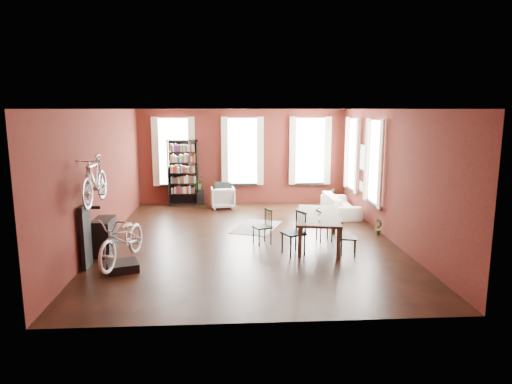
{
  "coord_description": "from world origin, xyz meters",
  "views": [
    {
      "loc": [
        -0.5,
        -10.94,
        3.2
      ],
      "look_at": [
        0.22,
        0.6,
        1.09
      ],
      "focal_mm": 32.0,
      "sensor_mm": 36.0,
      "label": 1
    }
  ],
  "objects": [
    {
      "name": "plant_small",
      "position": [
        3.37,
        0.25,
        0.08
      ],
      "size": [
        0.48,
        0.48,
        0.16
      ],
      "primitive_type": "imported",
      "rotation": [
        0.0,
        0.0,
        0.77
      ],
      "color": "#376327",
      "rests_on": "ground"
    },
    {
      "name": "bookshelf",
      "position": [
        -2.0,
        4.3,
        1.1
      ],
      "size": [
        1.0,
        0.32,
        2.2
      ],
      "primitive_type": "cube",
      "color": "black",
      "rests_on": "ground"
    },
    {
      "name": "plant_on_stand",
      "position": [
        -1.51,
        4.31,
        0.71
      ],
      "size": [
        0.47,
        0.52,
        0.4
      ],
      "primitive_type": "imported",
      "rotation": [
        0.0,
        0.0,
        0.01
      ],
      "color": "#2D5522",
      "rests_on": "plant_stand"
    },
    {
      "name": "dining_chair_a",
      "position": [
        0.94,
        -1.2,
        0.48
      ],
      "size": [
        0.59,
        0.59,
        0.96
      ],
      "primitive_type": "cube",
      "rotation": [
        0.0,
        0.0,
        -1.15
      ],
      "color": "#173331",
      "rests_on": "ground"
    },
    {
      "name": "dining_chair_c",
      "position": [
        2.15,
        -1.33,
        0.39
      ],
      "size": [
        0.43,
        0.43,
        0.79
      ],
      "primitive_type": "cube",
      "rotation": [
        0.0,
        0.0,
        1.35
      ],
      "color": "black",
      "rests_on": "ground"
    },
    {
      "name": "cream_sofa",
      "position": [
        2.95,
        2.6,
        0.41
      ],
      "size": [
        0.61,
        2.08,
        0.81
      ],
      "primitive_type": "imported",
      "rotation": [
        0.0,
        0.0,
        1.57
      ],
      "color": "beige",
      "rests_on": "ground"
    },
    {
      "name": "room",
      "position": [
        0.25,
        0.62,
        2.14
      ],
      "size": [
        9.0,
        9.04,
        3.22
      ],
      "color": "black",
      "rests_on": "ground"
    },
    {
      "name": "bike_trainer",
      "position": [
        -2.64,
        -2.04,
        0.09
      ],
      "size": [
        0.75,
        0.75,
        0.17
      ],
      "primitive_type": "cube",
      "rotation": [
        0.0,
        0.0,
        0.34
      ],
      "color": "black",
      "rests_on": "ground"
    },
    {
      "name": "bicycle_hung",
      "position": [
        -3.15,
        -1.8,
        2.13
      ],
      "size": [
        0.47,
        1.0,
        1.66
      ],
      "primitive_type": "imported",
      "color": "#A5A8AD",
      "rests_on": "bike_wall_rack"
    },
    {
      "name": "bike_wall_rack",
      "position": [
        -3.4,
        -1.8,
        0.65
      ],
      "size": [
        0.16,
        0.6,
        1.3
      ],
      "primitive_type": "cube",
      "color": "black",
      "rests_on": "ground"
    },
    {
      "name": "console_table",
      "position": [
        -3.28,
        -0.9,
        0.4
      ],
      "size": [
        0.4,
        0.8,
        0.8
      ],
      "primitive_type": "cube",
      "color": "black",
      "rests_on": "ground"
    },
    {
      "name": "dining_chair_d",
      "position": [
        1.85,
        -0.22,
        0.39
      ],
      "size": [
        0.41,
        0.41,
        0.78
      ],
      "primitive_type": "cube",
      "rotation": [
        0.0,
        0.0,
        1.72
      ],
      "color": "#183536",
      "rests_on": "ground"
    },
    {
      "name": "plant_stand",
      "position": [
        -1.48,
        4.3,
        0.26
      ],
      "size": [
        0.34,
        0.34,
        0.51
      ],
      "primitive_type": "cube",
      "rotation": [
        0.0,
        0.0,
        0.43
      ],
      "color": "black",
      "rests_on": "ground"
    },
    {
      "name": "striped_rug",
      "position": [
        0.27,
        1.18,
        0.01
      ],
      "size": [
        1.56,
        1.92,
        0.01
      ],
      "primitive_type": "cube",
      "rotation": [
        0.0,
        0.0,
        -0.37
      ],
      "color": "black",
      "rests_on": "ground"
    },
    {
      "name": "dining_table",
      "position": [
        1.64,
        -0.54,
        0.37
      ],
      "size": [
        1.37,
        2.32,
        0.74
      ],
      "primitive_type": "cube",
      "rotation": [
        0.0,
        0.0,
        -0.18
      ],
      "color": "#4C402D",
      "rests_on": "ground"
    },
    {
      "name": "white_armchair",
      "position": [
        -0.68,
        3.73,
        0.38
      ],
      "size": [
        0.8,
        0.76,
        0.77
      ],
      "primitive_type": "imported",
      "rotation": [
        0.0,
        0.0,
        3.23
      ],
      "color": "silver",
      "rests_on": "ground"
    },
    {
      "name": "dining_chair_b",
      "position": [
        0.3,
        -0.37,
        0.42
      ],
      "size": [
        0.51,
        0.51,
        0.84
      ],
      "primitive_type": "cube",
      "rotation": [
        0.0,
        0.0,
        -1.17
      ],
      "color": "#1E2F1C",
      "rests_on": "ground"
    },
    {
      "name": "bicycle_floor",
      "position": [
        -2.61,
        -2.06,
        1.12
      ],
      "size": [
        0.86,
        1.11,
        1.89
      ],
      "primitive_type": "imported",
      "rotation": [
        0.0,
        0.0,
        -0.22
      ],
      "color": "beige",
      "rests_on": "bike_trainer"
    },
    {
      "name": "plant_by_sofa",
      "position": [
        2.9,
        3.83,
        0.14
      ],
      "size": [
        0.54,
        0.69,
        0.27
      ],
      "primitive_type": "imported",
      "rotation": [
        0.0,
        0.0,
        0.39
      ],
      "color": "#2C6127",
      "rests_on": "ground"
    }
  ]
}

